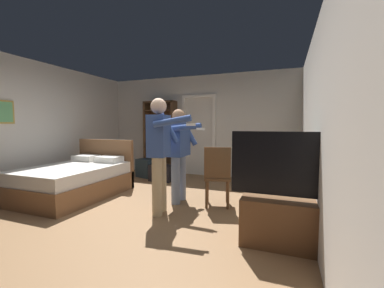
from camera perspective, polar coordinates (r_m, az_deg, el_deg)
The scene contains 16 objects.
ground_plane at distance 4.04m, azimuth -14.23°, elevation -15.06°, with size 6.79×6.79×0.00m, color olive.
wall_back at distance 6.63m, azimuth 1.44°, elevation 4.25°, with size 5.32×0.12×2.63m, color beige.
wall_left at distance 5.72m, azimuth -36.33°, elevation 3.37°, with size 0.15×6.41×2.63m.
wall_right at distance 3.12m, azimuth 28.09°, elevation 3.54°, with size 0.12×6.41×2.63m, color beige.
doorway_frame at distance 6.54m, azimuth 1.59°, elevation 3.41°, with size 0.93×0.08×2.13m.
bed at distance 5.21m, azimuth -25.30°, elevation -7.43°, with size 1.40×1.92×1.02m.
bookshelf at distance 6.84m, azimuth -7.25°, elevation 2.09°, with size 0.89×0.32×1.98m.
tv_flatscreen at distance 2.97m, azimuth 20.98°, elevation -14.53°, with size 1.20×0.40×1.27m.
side_table at distance 4.07m, azimuth 14.83°, elevation -7.99°, with size 0.64×0.64×0.70m.
laptop at distance 3.98m, azimuth 14.30°, elevation -4.15°, with size 0.37×0.38×0.16m.
bottle_on_table at distance 3.92m, azimuth 16.84°, elevation -3.59°, with size 0.06×0.06×0.24m.
wooden_chair at distance 4.04m, azimuth 5.90°, elevation -6.91°, with size 0.51×0.51×0.99m.
person_blue_shirt at distance 3.70m, azimuth -7.46°, elevation -0.88°, with size 0.79×0.56×1.73m.
person_striped_shirt at distance 4.24m, azimuth -2.98°, elevation -1.01°, with size 0.69×0.62×1.61m.
suitcase_dark at distance 6.47m, azimuth -10.60°, elevation -5.50°, with size 0.47×0.32×0.46m, color #1E2D38.
suitcase_small at distance 5.95m, azimuth -7.18°, elevation -6.68°, with size 0.55×0.28×0.39m, color black.
Camera 1 is at (2.21, -3.10, 1.34)m, focal length 23.03 mm.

